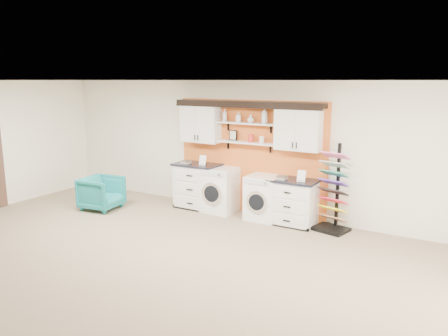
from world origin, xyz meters
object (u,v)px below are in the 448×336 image
Objects in this scene: dryer at (264,198)px; armchair at (102,193)px; base_cabinet_right at (293,202)px; washer at (220,190)px; sample_rack at (333,203)px; base_cabinet_left at (198,186)px.

dryer reaches higher than armchair.
base_cabinet_right is at bearing -81.43° from armchair.
washer is 0.58× the size of sample_rack.
dryer is at bearing -78.66° from armchair.
dryer reaches higher than base_cabinet_right.
base_cabinet_left is 1.05× the size of washer.
base_cabinet_right is 1.68m from washer.
base_cabinet_right is 0.56× the size of sample_rack.
base_cabinet_right is 1.02× the size of dryer.
armchair is (-2.34, -1.17, -0.12)m from washer.
armchair is (-1.76, -1.17, -0.14)m from base_cabinet_left.
base_cabinet_left is 0.58m from washer.
dryer is 1.14× the size of armchair.
base_cabinet_left is at bearing 179.67° from washer.
armchair is at bearing -160.97° from dryer.
base_cabinet_left reaches higher than base_cabinet_right.
base_cabinet_left is at bearing -180.00° from base_cabinet_right.
sample_rack is 4.95m from armchair.
base_cabinet_right reaches higher than armchair.
sample_rack is (1.41, 0.04, 0.07)m from dryer.
sample_rack reaches higher than armchair.
base_cabinet_left reaches higher than washer.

